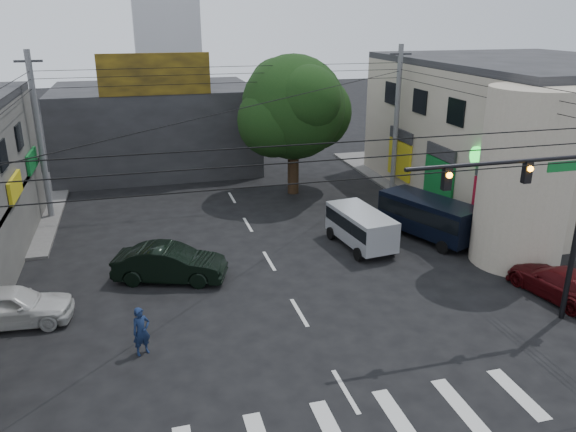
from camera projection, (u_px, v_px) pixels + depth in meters
name	position (u px, v px, depth m)	size (l,w,h in m)	color
ground	(315.00, 340.00, 19.86)	(160.00, 160.00, 0.00)	black
sidewalk_far_right	(475.00, 173.00, 40.65)	(16.00, 16.00, 0.15)	#514F4C
building_right	(528.00, 132.00, 34.78)	(14.00, 18.00, 8.00)	#A1947F
corner_column	(525.00, 179.00, 24.87)	(4.00, 4.00, 8.00)	#A1947F
building_far	(156.00, 128.00, 41.45)	(14.00, 10.00, 6.00)	#232326
billboard	(155.00, 74.00, 35.55)	(7.00, 0.30, 2.60)	olive
street_tree	(293.00, 108.00, 34.43)	(6.40, 6.40, 8.70)	black
traffic_gantry	(543.00, 201.00, 19.26)	(7.10, 0.35, 7.20)	black
utility_pole_far_left	(40.00, 138.00, 30.21)	(0.32, 0.32, 9.20)	#59595B
utility_pole_far_right	(396.00, 120.00, 35.44)	(0.32, 0.32, 9.20)	#59595B
dark_sedan	(170.00, 263.00, 24.07)	(5.04, 3.08, 1.57)	black
white_compact	(11.00, 306.00, 20.62)	(4.53, 2.15, 1.50)	beige
maroon_sedan	(560.00, 283.00, 22.63)	(2.56, 4.77, 1.31)	#3D080B
silver_minivan	(361.00, 229.00, 27.53)	(2.26, 4.44, 1.83)	#B3B6BB
navy_van	(429.00, 219.00, 28.60)	(3.76, 5.59, 2.09)	black
traffic_officer	(141.00, 331.00, 18.77)	(0.74, 0.64, 1.72)	#122040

